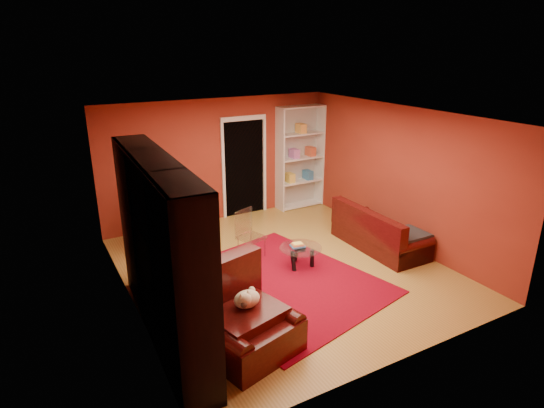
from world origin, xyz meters
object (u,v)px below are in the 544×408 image
white_bookshelf (300,158)px  dog (247,299)px  christmas_tree (168,204)px  armchair (247,318)px  acrylic_chair (251,237)px  coffee_table (301,257)px  media_unit (161,252)px  gift_box_green (204,230)px  sofa (380,227)px  gift_box_red (182,229)px  rug (278,283)px

white_bookshelf → dog: bearing=-129.9°
christmas_tree → armchair: 3.42m
acrylic_chair → white_bookshelf: bearing=20.3°
coffee_table → acrylic_chair: bearing=128.9°
media_unit → acrylic_chair: media_unit is taller
gift_box_green → dog: size_ratio=0.67×
coffee_table → sofa: bearing=-1.4°
gift_box_red → coffee_table: coffee_table is taller
rug → gift_box_green: size_ratio=11.59×
gift_box_red → acrylic_chair: size_ratio=0.26×
gift_box_green → gift_box_red: (-0.36, 0.30, -0.03)m
sofa → acrylic_chair: 2.43m
gift_box_red → armchair: armchair is taller
gift_box_red → acrylic_chair: acrylic_chair is taller
armchair → coffee_table: bearing=26.5°
rug → gift_box_green: gift_box_green is taller
christmas_tree → dog: 3.34m
christmas_tree → gift_box_red: size_ratio=8.87×
white_bookshelf → sofa: size_ratio=1.27×
white_bookshelf → gift_box_green: bearing=-168.0°
coffee_table → white_bookshelf: bearing=58.0°
dog → acrylic_chair: 2.53m
white_bookshelf → dog: size_ratio=6.01×
gift_box_green → white_bookshelf: (2.63, 0.59, 1.03)m
media_unit → dog: media_unit is taller
rug → gift_box_red: size_ratio=15.11×
gift_box_red → coffee_table: size_ratio=0.29×
gift_box_red → acrylic_chair: (0.74, -1.65, 0.30)m
armchair → acrylic_chair: 2.58m
armchair → sofa: bearing=8.7°
rug → armchair: 1.76m
media_unit → sofa: 4.42m
rug → media_unit: size_ratio=1.00×
gift_box_green → armchair: armchair is taller
rug → sofa: (2.36, 0.28, 0.40)m
gift_box_green → armchair: 3.74m
media_unit → christmas_tree: size_ratio=1.70×
armchair → gift_box_green: bearing=62.6°
gift_box_green → white_bookshelf: white_bookshelf is taller
media_unit → white_bookshelf: size_ratio=1.30×
christmas_tree → gift_box_green: size_ratio=6.80×
christmas_tree → armchair: bearing=-91.1°
rug → gift_box_green: 2.42m
gift_box_red → dog: bearing=-96.3°
rug → white_bookshelf: (2.29, 2.98, 1.16)m
rug → acrylic_chair: (0.05, 1.04, 0.39)m
rug → media_unit: media_unit is taller
rug → acrylic_chair: acrylic_chair is taller
rug → media_unit: (-1.93, -0.43, 1.18)m
christmas_tree → dog: (-0.03, -3.33, -0.21)m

